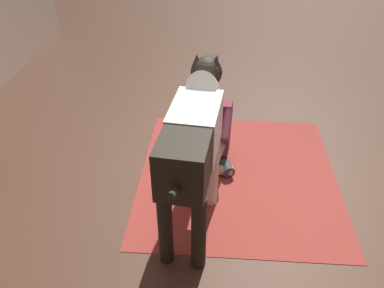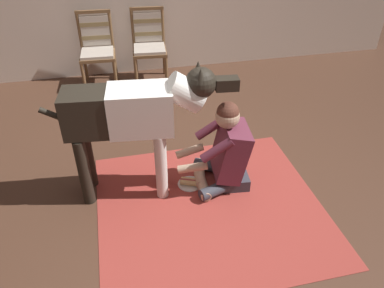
{
  "view_description": "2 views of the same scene",
  "coord_description": "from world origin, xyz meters",
  "views": [
    {
      "loc": [
        -2.66,
        0.04,
        2.32
      ],
      "look_at": [
        -0.16,
        0.22,
        0.55
      ],
      "focal_mm": 35.83,
      "sensor_mm": 36.0,
      "label": 1
    },
    {
      "loc": [
        -0.55,
        -2.51,
        2.34
      ],
      "look_at": [
        0.09,
        0.27,
        0.37
      ],
      "focal_mm": 35.21,
      "sensor_mm": 36.0,
      "label": 2
    }
  ],
  "objects": [
    {
      "name": "ground_plane",
      "position": [
        0.0,
        0.0,
        0.0
      ],
      "size": [
        13.72,
        13.72,
        0.0
      ],
      "primitive_type": "plane",
      "color": "#4D3122"
    },
    {
      "name": "area_rug",
      "position": [
        0.15,
        -0.19,
        0.0
      ],
      "size": [
        1.94,
        1.82,
        0.01
      ],
      "primitive_type": "cube",
      "color": "#9D372F",
      "rests_on": "ground"
    },
    {
      "name": "dining_chair_left_of_pair",
      "position": [
        -0.69,
        2.59,
        0.54
      ],
      "size": [
        0.48,
        0.49,
        0.98
      ],
      "color": "brown",
      "rests_on": "ground"
    },
    {
      "name": "dining_chair_right_of_pair",
      "position": [
        0.01,
        2.59,
        0.54
      ],
      "size": [
        0.5,
        0.5,
        0.98
      ],
      "color": "brown",
      "rests_on": "ground"
    },
    {
      "name": "person_sitting_on_floor",
      "position": [
        0.36,
        0.1,
        0.35
      ],
      "size": [
        0.69,
        0.57,
        0.86
      ],
      "color": "#3A3C46",
      "rests_on": "ground"
    },
    {
      "name": "large_dog",
      "position": [
        -0.41,
        0.19,
        0.79
      ],
      "size": [
        1.59,
        0.42,
        1.2
      ],
      "color": "white",
      "rests_on": "ground"
    },
    {
      "name": "hot_dog_on_plate",
      "position": [
        0.04,
        0.14,
        0.03
      ],
      "size": [
        0.23,
        0.23,
        0.06
      ],
      "color": "silver",
      "rests_on": "ground"
    }
  ]
}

